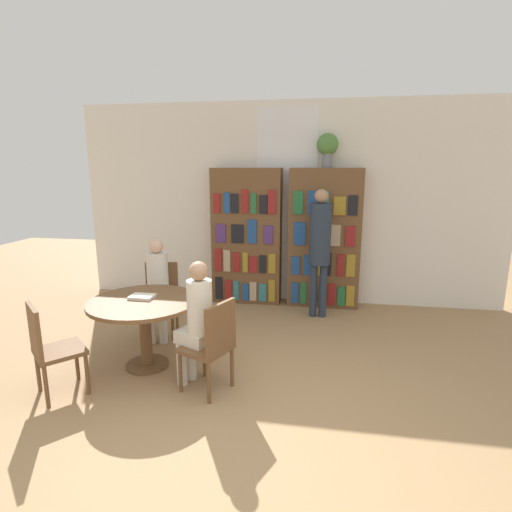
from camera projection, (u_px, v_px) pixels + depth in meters
The scene contains 13 objects.
ground_plane at pixel (236, 458), 2.88m from camera, with size 16.00×16.00×0.00m, color #9E7A51.
wall_back at pixel (287, 204), 6.05m from camera, with size 6.40×0.07×3.00m.
bookshelf_left at pixel (247, 237), 6.06m from camera, with size 1.04×0.34×2.04m.
bookshelf_right at pixel (324, 239), 5.87m from camera, with size 1.04×0.34×2.04m.
flower_vase at pixel (327, 146), 5.59m from camera, with size 0.30×0.30×0.47m.
reading_table at pixel (144, 312), 4.08m from camera, with size 1.11×1.11×0.73m.
chair_near_camera at pixel (50, 346), 3.56m from camera, with size 0.56×0.56×0.89m.
chair_left_side at pixel (161, 295), 4.98m from camera, with size 0.48×0.48×0.89m.
chair_far_side at pixel (212, 342), 3.62m from camera, with size 0.53×0.53×0.89m.
seated_reader_left at pixel (157, 284), 4.76m from camera, with size 0.31×0.39×1.22m.
seated_reader_right at pixel (196, 318), 3.68m from camera, with size 0.39×0.34×1.23m.
librarian_standing at pixel (320, 241), 5.38m from camera, with size 0.29×0.56×1.77m.
open_book_on_table at pixel (142, 297), 4.11m from camera, with size 0.24×0.18×0.03m.
Camera 1 is at (0.56, -2.43, 2.04)m, focal length 28.00 mm.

